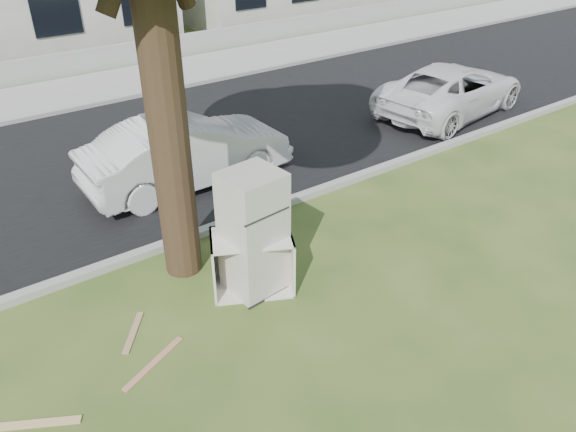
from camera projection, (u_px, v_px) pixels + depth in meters
ground at (272, 322)px, 7.54m from camera, size 120.00×120.00×0.00m
road at (111, 163)px, 11.71m from camera, size 120.00×7.00×0.01m
kerb_near at (189, 240)px, 9.25m from camera, size 120.00×0.18×0.12m
kerb_far at (60, 114)px, 14.19m from camera, size 120.00×0.18×0.12m
sidewalk at (44, 98)px, 15.19m from camera, size 120.00×2.80×0.01m
low_wall at (26, 71)px, 16.13m from camera, size 120.00×0.15×0.70m
fridge at (253, 233)px, 7.73m from camera, size 0.83×0.78×1.84m
cabinet at (252, 262)px, 7.96m from camera, size 1.33×1.14×0.88m
plank_a at (154, 363)px, 6.89m from camera, size 0.96×0.49×0.02m
plank_b at (34, 424)px, 6.12m from camera, size 0.93×0.57×0.02m
plank_c at (133, 332)px, 7.36m from camera, size 0.53×0.67×0.02m
car_center at (187, 152)px, 10.65m from camera, size 4.03×1.44×1.32m
car_right at (452, 89)px, 13.92m from camera, size 4.65×2.65×1.22m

